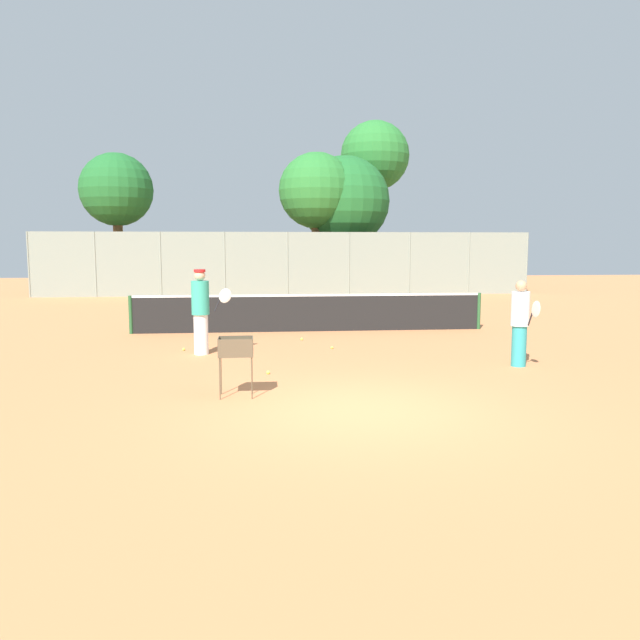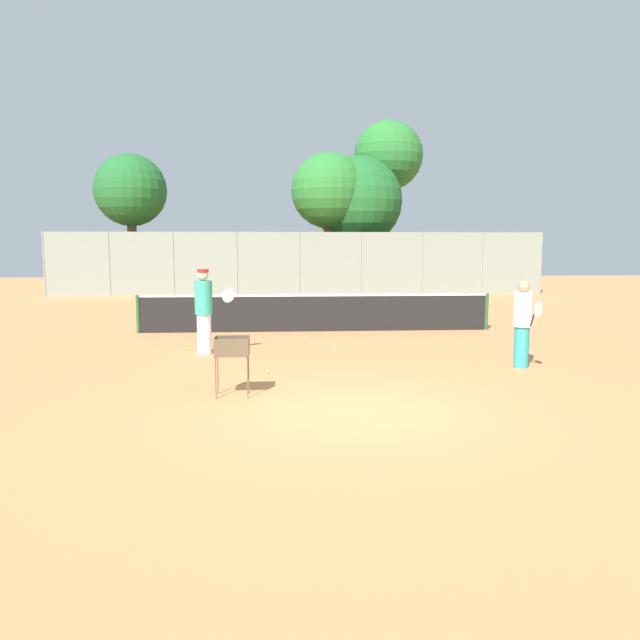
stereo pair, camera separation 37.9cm
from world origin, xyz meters
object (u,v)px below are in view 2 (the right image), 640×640
player_red_cap (523,323)px  ball_cart (231,351)px  tennis_net (316,312)px  player_white_outfit (204,310)px  parked_car (406,277)px

player_red_cap → ball_cart: 6.02m
tennis_net → player_white_outfit: 4.47m
tennis_net → player_red_cap: 6.78m
player_red_cap → parked_car: 23.42m
tennis_net → parked_car: size_ratio=2.41×
tennis_net → player_white_outfit: (-2.75, -3.50, 0.44)m
tennis_net → player_red_cap: bearing=-55.6°
tennis_net → player_red_cap: player_red_cap is taller
player_white_outfit → ball_cart: bearing=-92.4°
tennis_net → parked_car: bearing=70.4°
player_red_cap → player_white_outfit: bearing=-116.0°
tennis_net → ball_cart: tennis_net is taller
ball_cart → parked_car: size_ratio=0.23×
player_red_cap → ball_cart: size_ratio=1.79×
ball_cart → player_white_outfit: bearing=102.5°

